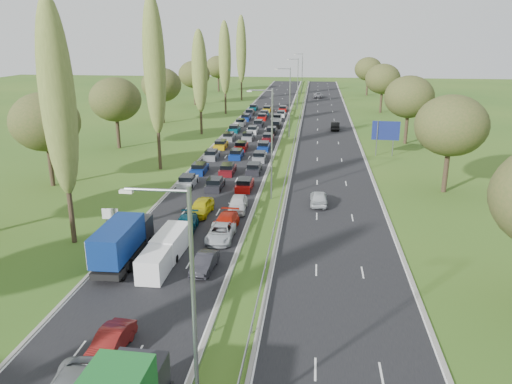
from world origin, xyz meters
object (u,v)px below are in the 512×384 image
(info_sign, at_px, (110,216))
(direction_sign, at_px, (386,132))
(white_van_front, at_px, (158,260))
(blue_lorry, at_px, (123,241))
(white_van_rear, at_px, (172,241))

(info_sign, relative_size, direction_sign, 0.40)
(white_van_front, relative_size, direction_sign, 0.92)
(blue_lorry, distance_m, direction_sign, 47.20)
(blue_lorry, height_order, direction_sign, direction_sign)
(info_sign, bearing_deg, direction_sign, 49.26)
(white_van_front, relative_size, white_van_rear, 0.96)
(white_van_front, bearing_deg, blue_lorry, 158.29)
(blue_lorry, xyz_separation_m, direction_sign, (25.03, 39.98, 1.75))
(blue_lorry, xyz_separation_m, white_van_rear, (3.23, 2.26, -0.79))
(white_van_rear, bearing_deg, info_sign, 150.54)
(blue_lorry, bearing_deg, white_van_front, -22.43)
(white_van_rear, relative_size, info_sign, 2.38)
(info_sign, distance_m, direction_sign, 44.18)
(blue_lorry, xyz_separation_m, info_sign, (-3.77, 6.54, -0.45))
(white_van_front, distance_m, info_sign, 10.42)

